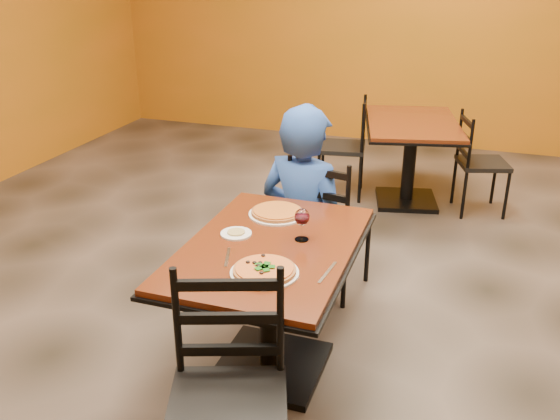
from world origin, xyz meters
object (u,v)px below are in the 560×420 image
at_px(chair_second_right, 483,164).
at_px(side_plate, 236,234).
at_px(pizza_far, 277,211).
at_px(wine_glass, 302,223).
at_px(chair_second_left, 342,148).
at_px(table_second, 411,143).
at_px(plate_main, 264,273).
at_px(pizza_main, 264,270).
at_px(table_main, 271,278).
at_px(plate_far, 277,214).
at_px(chair_main_far, 330,222).
at_px(chair_main_near, 228,409).
at_px(diner, 304,203).

distance_m(chair_second_right, side_plate, 2.85).
bearing_deg(pizza_far, wine_glass, -48.91).
relative_size(chair_second_left, pizza_far, 3.22).
xyz_separation_m(table_second, pizza_far, (-0.45, -2.27, 0.22)).
bearing_deg(chair_second_left, wine_glass, -0.78).
height_order(plate_main, pizza_main, pizza_main).
distance_m(table_second, plate_main, 2.93).
distance_m(table_main, plate_far, 0.41).
distance_m(table_main, chair_second_right, 2.80).
bearing_deg(chair_main_far, chair_main_near, 102.85).
xyz_separation_m(plate_far, pizza_far, (0.00, 0.00, 0.02)).
xyz_separation_m(chair_second_left, pizza_main, (0.33, -2.91, 0.32)).
distance_m(table_second, chair_main_near, 3.51).
relative_size(table_main, table_second, 0.94).
bearing_deg(chair_main_near, chair_main_far, 72.53).
bearing_deg(plate_main, chair_main_far, 90.24).
distance_m(diner, side_plate, 0.81).
xyz_separation_m(pizza_main, plate_far, (-0.16, 0.64, -0.02)).
distance_m(table_main, diner, 0.85).
bearing_deg(pizza_main, chair_second_right, 72.88).
relative_size(table_main, chair_main_far, 1.29).
distance_m(chair_main_far, wine_glass, 0.93).
bearing_deg(table_main, wine_glass, 36.96).
relative_size(pizza_main, pizza_far, 1.01).
bearing_deg(pizza_far, chair_second_right, 65.02).
xyz_separation_m(table_main, pizza_far, (-0.09, 0.35, 0.21)).
bearing_deg(pizza_far, chair_second_left, 94.20).
bearing_deg(table_main, plate_main, -75.32).
relative_size(diner, plate_main, 4.08).
bearing_deg(plate_main, wine_glass, 81.71).
bearing_deg(plate_main, chair_second_left, 96.46).
relative_size(chair_main_far, plate_far, 3.06).
distance_m(chair_main_far, chair_second_right, 1.90).
height_order(chair_second_left, pizza_main, chair_second_left).
xyz_separation_m(plate_main, plate_far, (-0.16, 0.64, 0.00)).
distance_m(chair_main_near, chair_second_left, 3.52).
xyz_separation_m(pizza_main, wine_glass, (0.06, 0.39, 0.07)).
relative_size(pizza_far, side_plate, 1.75).
xyz_separation_m(plate_main, side_plate, (-0.28, 0.33, 0.00)).
distance_m(chair_main_near, chair_main_far, 1.82).
relative_size(table_second, chair_second_left, 1.45).
xyz_separation_m(table_second, chair_second_right, (0.61, 0.00, -0.12)).
xyz_separation_m(chair_second_left, side_plate, (0.05, -2.58, 0.30)).
xyz_separation_m(table_main, chair_second_right, (0.97, 2.62, -0.13)).
bearing_deg(pizza_far, table_main, -75.99).
relative_size(chair_second_right, pizza_main, 3.03).
height_order(pizza_main, side_plate, pizza_main).
distance_m(chair_second_right, plate_main, 3.06).
bearing_deg(chair_second_left, pizza_main, -3.01).
distance_m(chair_main_far, chair_second_left, 1.71).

